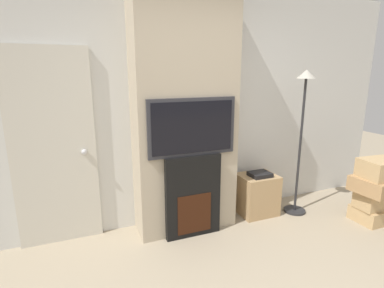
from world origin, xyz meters
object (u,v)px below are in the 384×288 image
(floor_lamp, at_px, (302,121))
(media_stand, at_px, (257,194))
(fireplace, at_px, (192,196))
(box_stack, at_px, (376,189))
(television, at_px, (192,127))

(floor_lamp, xyz_separation_m, media_stand, (-0.48, 0.15, -0.92))
(floor_lamp, bearing_deg, media_stand, 162.87)
(floor_lamp, height_order, media_stand, floor_lamp)
(fireplace, height_order, floor_lamp, floor_lamp)
(fireplace, bearing_deg, floor_lamp, 0.37)
(fireplace, bearing_deg, box_stack, -14.95)
(television, relative_size, media_stand, 1.69)
(floor_lamp, xyz_separation_m, box_stack, (0.66, -0.57, -0.76))
(television, distance_m, box_stack, 2.30)
(television, relative_size, box_stack, 1.20)
(television, distance_m, media_stand, 1.35)
(television, height_order, floor_lamp, floor_lamp)
(box_stack, bearing_deg, media_stand, 147.95)
(television, xyz_separation_m, floor_lamp, (1.43, 0.01, -0.02))
(television, distance_m, floor_lamp, 1.43)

